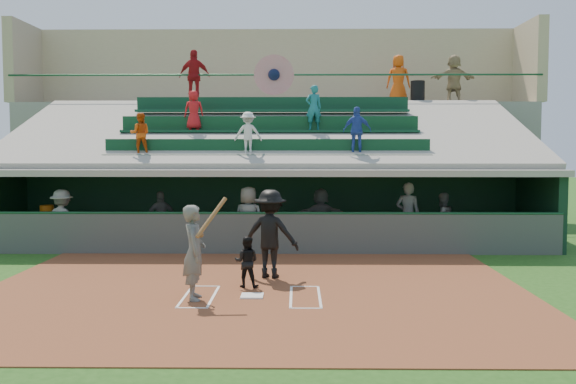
{
  "coord_description": "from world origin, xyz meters",
  "views": [
    {
      "loc": [
        0.86,
        -12.18,
        2.9
      ],
      "look_at": [
        0.64,
        3.5,
        1.8
      ],
      "focal_mm": 40.0,
      "sensor_mm": 36.0,
      "label": 1
    }
  ],
  "objects_px": {
    "white_table": "(45,232)",
    "trash_bin": "(418,91)",
    "batter_at_plate": "(194,252)",
    "home_plate": "(252,296)",
    "water_cooler": "(47,212)",
    "catcher": "(247,262)"
  },
  "relations": [
    {
      "from": "home_plate",
      "to": "catcher",
      "type": "xyz_separation_m",
      "value": [
        -0.17,
        0.85,
        0.51
      ]
    },
    {
      "from": "trash_bin",
      "to": "batter_at_plate",
      "type": "bearing_deg",
      "value": -117.41
    },
    {
      "from": "batter_at_plate",
      "to": "catcher",
      "type": "xyz_separation_m",
      "value": [
        0.9,
        1.09,
        -0.38
      ]
    },
    {
      "from": "white_table",
      "to": "trash_bin",
      "type": "distance_m",
      "value": 14.1
    },
    {
      "from": "home_plate",
      "to": "trash_bin",
      "type": "height_order",
      "value": "trash_bin"
    },
    {
      "from": "home_plate",
      "to": "white_table",
      "type": "xyz_separation_m",
      "value": [
        -6.51,
        6.28,
        0.39
      ]
    },
    {
      "from": "batter_at_plate",
      "to": "white_table",
      "type": "height_order",
      "value": "batter_at_plate"
    },
    {
      "from": "batter_at_plate",
      "to": "water_cooler",
      "type": "height_order",
      "value": "batter_at_plate"
    },
    {
      "from": "catcher",
      "to": "water_cooler",
      "type": "bearing_deg",
      "value": -34.7
    },
    {
      "from": "home_plate",
      "to": "white_table",
      "type": "bearing_deg",
      "value": 136.0
    },
    {
      "from": "white_table",
      "to": "water_cooler",
      "type": "bearing_deg",
      "value": 28.34
    },
    {
      "from": "catcher",
      "to": "water_cooler",
      "type": "distance_m",
      "value": 8.34
    },
    {
      "from": "catcher",
      "to": "white_table",
      "type": "bearing_deg",
      "value": -34.2
    },
    {
      "from": "batter_at_plate",
      "to": "trash_bin",
      "type": "height_order",
      "value": "trash_bin"
    },
    {
      "from": "home_plate",
      "to": "trash_bin",
      "type": "distance_m",
      "value": 14.29
    },
    {
      "from": "trash_bin",
      "to": "white_table",
      "type": "bearing_deg",
      "value": -153.38
    },
    {
      "from": "white_table",
      "to": "water_cooler",
      "type": "xyz_separation_m",
      "value": [
        0.07,
        0.04,
        0.58
      ]
    },
    {
      "from": "white_table",
      "to": "home_plate",
      "type": "bearing_deg",
      "value": -46.89
    },
    {
      "from": "white_table",
      "to": "trash_bin",
      "type": "xyz_separation_m",
      "value": [
        11.92,
        5.97,
        4.57
      ]
    },
    {
      "from": "water_cooler",
      "to": "catcher",
      "type": "bearing_deg",
      "value": -41.15
    },
    {
      "from": "batter_at_plate",
      "to": "white_table",
      "type": "xyz_separation_m",
      "value": [
        -5.44,
        6.53,
        -0.5
      ]
    },
    {
      "from": "batter_at_plate",
      "to": "white_table",
      "type": "bearing_deg",
      "value": 129.8
    }
  ]
}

